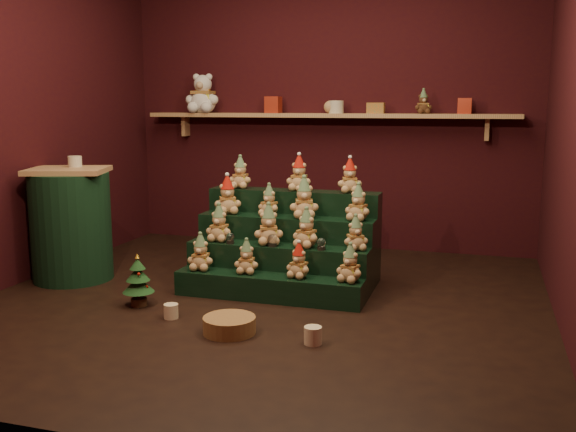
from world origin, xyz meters
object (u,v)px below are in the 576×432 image
(wicker_basket, at_px, (229,325))
(riser_tier_front, at_px, (268,288))
(mug_left, at_px, (171,311))
(side_table, at_px, (71,225))
(snow_globe_b, at_px, (272,240))
(white_bear, at_px, (203,88))
(mug_right, at_px, (313,335))
(mini_christmas_tree, at_px, (138,280))
(snow_globe_c, at_px, (321,244))
(snow_globe_a, at_px, (230,238))
(brown_bear, at_px, (423,102))

(wicker_basket, bearing_deg, riser_tier_front, 89.55)
(mug_left, height_order, wicker_basket, wicker_basket)
(side_table, distance_m, wicker_basket, 1.91)
(snow_globe_b, bearing_deg, white_bear, 128.44)
(mug_right, bearing_deg, mug_left, 170.36)
(snow_globe_b, height_order, mini_christmas_tree, snow_globe_b)
(riser_tier_front, bearing_deg, mug_right, -54.54)
(snow_globe_c, height_order, mug_left, snow_globe_c)
(side_table, height_order, mug_left, side_table)
(mug_right, height_order, white_bear, white_bear)
(riser_tier_front, bearing_deg, mug_left, -129.63)
(snow_globe_a, height_order, white_bear, white_bear)
(snow_globe_b, height_order, mug_right, snow_globe_b)
(snow_globe_a, bearing_deg, side_table, -176.01)
(snow_globe_a, relative_size, brown_bear, 0.39)
(riser_tier_front, height_order, white_bear, white_bear)
(snow_globe_b, distance_m, white_bear, 2.34)
(snow_globe_a, bearing_deg, snow_globe_c, -0.00)
(mini_christmas_tree, xyz_separation_m, white_bear, (-0.46, 2.16, 1.38))
(brown_bear, bearing_deg, side_table, -166.63)
(snow_globe_c, bearing_deg, side_table, -177.39)
(wicker_basket, bearing_deg, white_bear, 117.24)
(snow_globe_a, height_order, mini_christmas_tree, snow_globe_a)
(side_table, bearing_deg, snow_globe_c, -15.91)
(riser_tier_front, height_order, wicker_basket, riser_tier_front)
(mug_left, bearing_deg, mini_christmas_tree, 152.78)
(mug_left, relative_size, white_bear, 0.20)
(wicker_basket, height_order, white_bear, white_bear)
(white_bear, bearing_deg, side_table, -105.93)
(snow_globe_c, bearing_deg, mini_christmas_tree, -154.37)
(riser_tier_front, distance_m, snow_globe_c, 0.50)
(snow_globe_b, xyz_separation_m, side_table, (-1.68, -0.09, 0.04))
(mug_left, bearing_deg, white_bear, 108.90)
(riser_tier_front, xyz_separation_m, snow_globe_a, (-0.36, 0.16, 0.31))
(snow_globe_c, xyz_separation_m, white_bear, (-1.64, 1.59, 1.16))
(snow_globe_a, distance_m, snow_globe_b, 0.34)
(mug_left, bearing_deg, snow_globe_c, 41.55)
(brown_bear, bearing_deg, snow_globe_a, -147.89)
(mini_christmas_tree, bearing_deg, wicker_basket, -21.45)
(mug_left, bearing_deg, mug_right, -9.64)
(riser_tier_front, distance_m, mug_left, 0.76)
(snow_globe_c, bearing_deg, brown_bear, 71.16)
(snow_globe_c, relative_size, side_table, 0.10)
(snow_globe_a, xyz_separation_m, brown_bear, (1.26, 1.59, 1.03))
(mug_right, xyz_separation_m, white_bear, (-1.82, 2.51, 1.51))
(wicker_basket, height_order, brown_bear, brown_bear)
(mug_right, height_order, brown_bear, brown_bear)
(mini_christmas_tree, bearing_deg, side_table, 151.49)
(snow_globe_c, distance_m, brown_bear, 1.97)
(riser_tier_front, xyz_separation_m, snow_globe_b, (-0.02, 0.16, 0.32))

